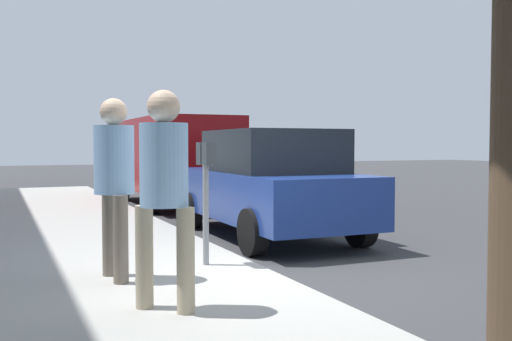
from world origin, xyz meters
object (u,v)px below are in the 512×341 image
(pedestrian_at_meter, at_px, (114,171))
(parked_sedan_near, at_px, (269,183))
(pedestrian_bystander, at_px, (164,180))
(parked_van_far, at_px, (173,156))
(parking_meter, at_px, (206,177))

(pedestrian_at_meter, relative_size, parked_sedan_near, 0.42)
(pedestrian_bystander, height_order, parked_van_far, parked_van_far)
(parked_sedan_near, bearing_deg, parking_meter, 140.52)
(parked_sedan_near, xyz_separation_m, parked_van_far, (5.66, -0.00, 0.36))
(pedestrian_at_meter, xyz_separation_m, parked_sedan_near, (2.61, -3.00, -0.36))
(parking_meter, relative_size, pedestrian_at_meter, 0.76)
(parking_meter, distance_m, pedestrian_at_meter, 1.13)
(pedestrian_bystander, bearing_deg, parked_sedan_near, 10.90)
(parked_sedan_near, relative_size, parked_van_far, 0.85)
(pedestrian_bystander, xyz_separation_m, parked_sedan_near, (3.92, -2.83, -0.35))
(pedestrian_at_meter, bearing_deg, parking_meter, 9.43)
(parked_sedan_near, bearing_deg, pedestrian_bystander, 144.13)
(parked_van_far, bearing_deg, parked_sedan_near, 179.99)
(parked_sedan_near, bearing_deg, pedestrian_at_meter, 131.07)
(parking_meter, relative_size, parked_sedan_near, 0.32)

